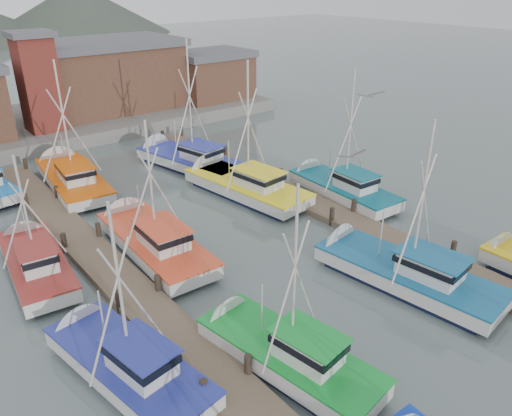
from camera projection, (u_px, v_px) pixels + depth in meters
ground at (321, 298)px, 23.96m from camera, size 260.00×260.00×0.00m
dock_left at (150, 311)px, 22.75m from camera, size 2.30×46.00×1.50m
dock_right at (354, 223)px, 30.69m from camera, size 2.30×46.00×1.50m
quay at (55, 123)px, 49.77m from camera, size 44.00×16.00×1.20m
shed_center at (107, 74)px, 51.42m from camera, size 14.84×9.54×6.90m
shed_right at (212, 74)px, 55.90m from camera, size 8.48×6.36×5.20m
lookout_tower at (38, 81)px, 43.70m from camera, size 3.60×3.60×8.50m
boat_4 at (279, 350)px, 19.67m from camera, size 3.71×8.60×8.63m
boat_5 at (396, 270)px, 24.98m from camera, size 4.20×10.08×9.42m
boat_6 at (121, 361)px, 19.15m from camera, size 3.88×8.74×8.28m
boat_8 at (151, 240)px, 27.84m from camera, size 3.54×9.91×8.55m
boat_9 at (240, 185)px, 35.04m from camera, size 4.40×10.57×10.24m
boat_10 at (35, 261)px, 25.78m from camera, size 3.43×8.58×7.30m
boat_11 at (338, 187)px, 34.64m from camera, size 3.86×9.07×9.55m
boat_12 at (71, 177)px, 36.27m from camera, size 4.20×10.48×10.09m
boat_13 at (186, 159)px, 39.84m from camera, size 5.07×10.65×10.89m
gull_near at (352, 155)px, 20.84m from camera, size 1.55×0.64×0.24m
gull_far at (371, 95)px, 23.20m from camera, size 1.51×0.66×0.24m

